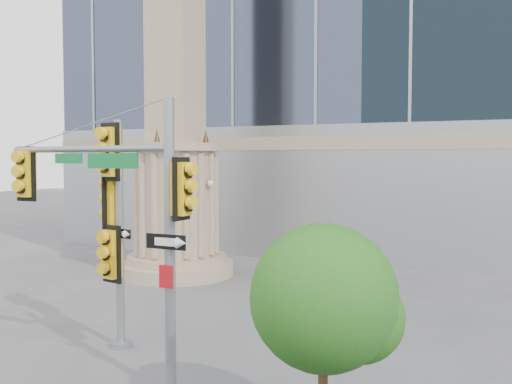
% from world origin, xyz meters
% --- Properties ---
extents(ground, '(120.00, 120.00, 0.00)m').
position_xyz_m(ground, '(0.00, 0.00, 0.00)').
color(ground, '#545456').
rests_on(ground, ground).
extents(monument, '(4.40, 4.40, 16.60)m').
position_xyz_m(monument, '(-6.00, 9.00, 5.52)').
color(monument, tan).
rests_on(monument, ground).
extents(main_signal_pole, '(4.36, 0.53, 5.62)m').
position_xyz_m(main_signal_pole, '(-1.13, -0.76, 3.48)').
color(main_signal_pole, slate).
rests_on(main_signal_pole, ground).
extents(secondary_signal_pole, '(0.94, 0.82, 5.40)m').
position_xyz_m(secondary_signal_pole, '(-2.80, 1.02, 3.17)').
color(secondary_signal_pole, slate).
rests_on(secondary_signal_pole, ground).
extents(street_tree, '(2.26, 2.21, 3.53)m').
position_xyz_m(street_tree, '(3.22, -1.78, 2.32)').
color(street_tree, tan).
rests_on(street_tree, ground).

